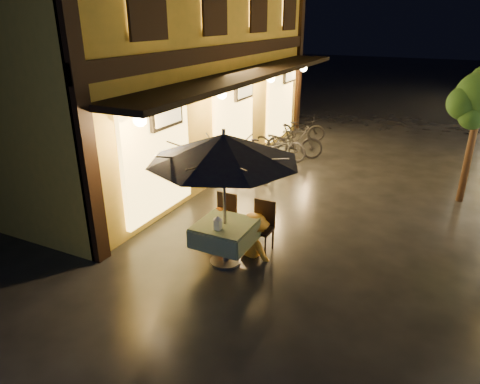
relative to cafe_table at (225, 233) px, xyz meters
The scene contains 14 objects.
ground 1.56m from the cafe_table, 18.47° to the left, with size 90.00×90.00×0.00m, color black.
west_building 6.97m from the cafe_table, 134.35° to the left, with size 5.90×11.40×7.40m.
cafe_table is the anchor object (origin of this frame).
patio_umbrella 1.56m from the cafe_table, 36.87° to the left, with size 2.57×2.57×2.46m.
cafe_chair_left 0.84m from the cafe_table, 118.51° to the left, with size 0.42×0.42×0.97m.
cafe_chair_right 0.84m from the cafe_table, 61.49° to the left, with size 0.42×0.42×0.97m.
table_lantern 0.41m from the cafe_table, 90.00° to the right, with size 0.16×0.16×0.25m.
person_orange 0.67m from the cafe_table, 127.57° to the left, with size 0.75×0.58×1.54m, color #DF6002.
person_yellow 0.64m from the cafe_table, 57.31° to the left, with size 1.02×0.59×1.58m, color #FFA928.
bicycle_0 4.05m from the cafe_table, 110.24° to the left, with size 0.53×1.52×0.80m, color black.
bicycle_1 4.70m from the cafe_table, 104.77° to the left, with size 0.48×1.72×1.03m, color black.
bicycle_2 6.31m from the cafe_table, 102.52° to the left, with size 0.65×1.86×0.98m, color black.
bicycle_3 6.47m from the cafe_table, 98.61° to the left, with size 0.50×1.75×1.05m, color black.
bicycle_4 8.56m from the cafe_table, 99.84° to the left, with size 0.61×1.75×0.92m, color black.
Camera 1 is at (1.82, -6.34, 4.12)m, focal length 32.00 mm.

